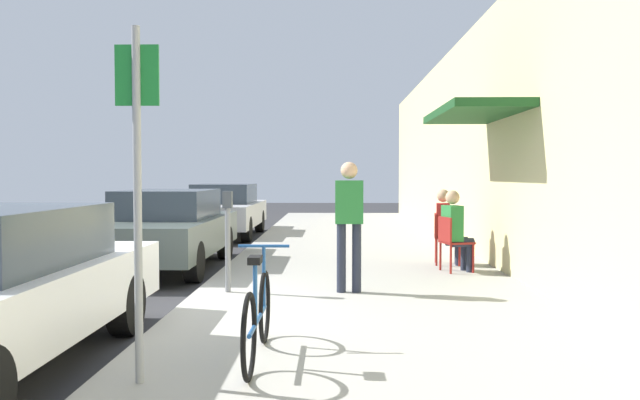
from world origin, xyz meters
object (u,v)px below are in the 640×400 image
(street_sign, at_px, (138,176))
(cafe_chair_1, at_px, (443,235))
(parked_car_1, at_px, (167,228))
(seated_patron_1, at_px, (446,224))
(parking_meter, at_px, (228,234))
(pedestrian_standing, at_px, (349,216))
(bicycle_0, at_px, (258,316))
(parked_car_2, at_px, (224,210))
(seated_patron_0, at_px, (456,228))
(cafe_chair_0, at_px, (452,240))

(street_sign, relative_size, cafe_chair_1, 2.99)
(parked_car_1, height_order, seated_patron_1, seated_patron_1)
(seated_patron_1, bearing_deg, parking_meter, -141.94)
(pedestrian_standing, bearing_deg, street_sign, -114.61)
(street_sign, bearing_deg, bicycle_0, 35.95)
(cafe_chair_1, bearing_deg, bicycle_0, -114.22)
(parked_car_1, bearing_deg, parking_meter, -60.91)
(street_sign, height_order, cafe_chair_1, street_sign)
(seated_patron_1, bearing_deg, cafe_chair_1, 172.22)
(parked_car_1, distance_m, parked_car_2, 5.77)
(bicycle_0, height_order, seated_patron_0, seated_patron_0)
(parked_car_2, height_order, seated_patron_1, parked_car_2)
(parking_meter, relative_size, cafe_chair_0, 1.52)
(cafe_chair_0, relative_size, pedestrian_standing, 0.51)
(parked_car_1, height_order, bicycle_0, parked_car_1)
(parked_car_1, bearing_deg, seated_patron_0, -11.46)
(parking_meter, height_order, cafe_chair_0, parking_meter)
(street_sign, height_order, pedestrian_standing, street_sign)
(seated_patron_1, distance_m, pedestrian_standing, 3.12)
(cafe_chair_0, relative_size, seated_patron_0, 0.67)
(street_sign, relative_size, cafe_chair_0, 2.99)
(cafe_chair_0, bearing_deg, parked_car_2, 125.37)
(seated_patron_1, height_order, pedestrian_standing, pedestrian_standing)
(pedestrian_standing, bearing_deg, seated_patron_1, 56.08)
(cafe_chair_1, bearing_deg, parking_meter, -141.34)
(parking_meter, distance_m, seated_patron_1, 4.21)
(street_sign, xyz_separation_m, pedestrian_standing, (1.63, 3.56, -0.52))
(street_sign, bearing_deg, cafe_chair_0, 58.18)
(parked_car_1, height_order, cafe_chair_0, parked_car_1)
(parking_meter, bearing_deg, street_sign, -90.81)
(parked_car_1, bearing_deg, bicycle_0, -68.18)
(parking_meter, height_order, street_sign, street_sign)
(parking_meter, xyz_separation_m, seated_patron_1, (3.31, 2.60, -0.07))
(bicycle_0, bearing_deg, cafe_chair_1, 65.78)
(parked_car_1, distance_m, bicycle_0, 6.20)
(cafe_chair_1, distance_m, seated_patron_1, 0.20)
(parked_car_1, relative_size, parking_meter, 3.33)
(bicycle_0, xyz_separation_m, seated_patron_0, (2.56, 4.76, 0.34))
(seated_patron_0, height_order, pedestrian_standing, pedestrian_standing)
(parked_car_2, xyz_separation_m, seated_patron_0, (4.86, -6.76, 0.09))
(parked_car_1, xyz_separation_m, seated_patron_0, (4.86, -0.99, 0.10))
(seated_patron_0, xyz_separation_m, cafe_chair_1, (-0.06, 0.80, -0.19))
(street_sign, bearing_deg, seated_patron_0, 57.80)
(bicycle_0, xyz_separation_m, pedestrian_standing, (0.83, 2.98, 0.64))
(parking_meter, distance_m, seated_patron_0, 3.77)
(cafe_chair_1, bearing_deg, parked_car_1, 177.82)
(seated_patron_0, bearing_deg, cafe_chair_1, 94.28)
(parked_car_2, height_order, pedestrian_standing, pedestrian_standing)
(cafe_chair_1, bearing_deg, street_sign, -118.26)
(parked_car_1, relative_size, street_sign, 1.69)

